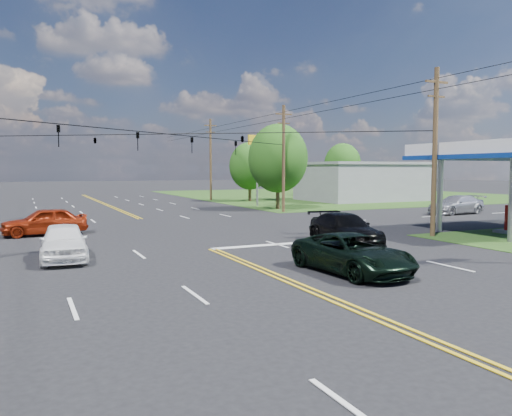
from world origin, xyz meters
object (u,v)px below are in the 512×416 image
tree_far_r (343,164)px  pickup_white (64,242)px  pickup_dkgreen (353,254)px  retail_ne (362,183)px  pole_right_far (211,158)px  suv_black (345,229)px  pole_ne (284,157)px  tree_right_a (278,158)px  tree_right_b (250,166)px  pole_se (435,150)px

tree_far_r → pickup_white: (-40.64, -38.00, -3.76)m
pickup_dkgreen → pickup_white: (-9.46, 7.34, 0.06)m
retail_ne → pickup_dkgreen: (-27.18, -35.34, -1.47)m
pole_right_far → suv_black: bearing=-99.6°
retail_ne → pole_ne: 20.43m
tree_right_a → pickup_white: size_ratio=1.78×
pole_right_far → tree_right_b: 5.40m
pole_ne → suv_black: 19.83m
pole_se → pickup_dkgreen: size_ratio=1.82×
pole_ne → pickup_white: bearing=-139.1°
pickup_dkgreen → pole_se: bearing=28.3°
tree_far_r → pickup_dkgreen: (-31.18, -45.34, -3.82)m
tree_right_b → pickup_white: 39.64m
pickup_dkgreen → retail_ne: bearing=48.8°
pole_right_far → tree_far_r: 21.10m
tree_right_b → pickup_white: bearing=-125.9°
retail_ne → tree_right_a: bearing=-153.4°
pole_se → tree_far_r: pole_se is taller
pickup_white → suv_black: bearing=-2.2°
pole_ne → tree_far_r: bearing=45.0°
pole_se → tree_right_b: 33.19m
tree_right_a → pole_right_far: bearing=93.6°
retail_ne → pole_se: 33.72m
pickup_white → pole_se: bearing=0.7°
retail_ne → pickup_white: retail_ne is taller
pole_se → tree_far_r: 44.30m
pole_right_far → tree_far_r: (21.00, 2.00, -0.62)m
tree_right_a → tree_right_b: tree_right_a is taller
pole_se → retail_ne: bearing=59.6°
tree_right_a → pickup_dkgreen: bearing=-112.2°
pole_ne → tree_right_a: bearing=71.6°
pole_right_far → pickup_dkgreen: size_ratio=1.92×
pole_right_far → tree_far_r: size_ratio=1.31×
pole_se → pickup_white: (-19.64, 1.00, -4.13)m
pole_ne → tree_right_b: size_ratio=1.34×
pole_right_far → suv_black: (-6.30, -37.35, -4.38)m
retail_ne → pickup_dkgreen: size_ratio=2.68×
pickup_dkgreen → suv_black: (3.88, 5.99, 0.06)m
retail_ne → pole_ne: size_ratio=1.47×
retail_ne → suv_black: size_ratio=2.58×
pole_se → suv_black: 7.54m
pole_right_far → tree_right_a: bearing=-86.4°
retail_ne → pickup_white: 46.14m
pickup_dkgreen → suv_black: suv_black is taller
tree_far_r → suv_black: tree_far_r is taller
suv_black → retail_ne: bearing=59.5°
tree_right_a → suv_black: tree_right_a is taller
pole_se → suv_black: size_ratio=1.75×
pole_ne → pole_right_far: 19.00m
tree_right_a → tree_far_r: size_ratio=1.07×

